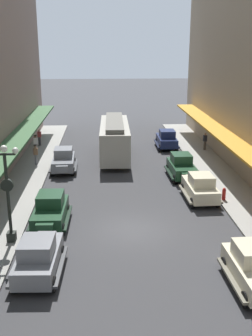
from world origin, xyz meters
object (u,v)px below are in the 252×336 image
lamp_post_with_clock (7,190)px  pedestrian_2 (205,141)px  pedestrian_1 (36,144)px  streetcar (115,137)px  fire_hydrant (224,194)px  parked_car_2 (200,187)px  parked_car_0 (182,166)px  parked_car_6 (167,139)px  pedestrian_4 (39,137)px  parked_car_3 (64,159)px  parked_car_5 (39,256)px  pedestrian_0 (36,154)px  parked_car_4 (50,210)px

lamp_post_with_clock → pedestrian_2: bearing=51.3°
pedestrian_1 → pedestrian_2: pedestrian_1 is taller
streetcar → pedestrian_1: 7.57m
fire_hydrant → parked_car_2: bearing=165.0°
fire_hydrant → parked_car_0: bearing=109.5°
streetcar → pedestrian_2: bearing=11.6°
parked_car_6 → pedestrian_4: size_ratio=2.60×
streetcar → pedestrian_2: 8.98m
parked_car_6 → fire_hydrant: bearing=-83.8°
parked_car_2 → lamp_post_with_clock: lamp_post_with_clock is taller
pedestrian_2 → fire_hydrant: bearing=-98.2°
parked_car_3 → parked_car_5: (0.29, -15.89, 0.00)m
parked_car_3 → streetcar: size_ratio=0.45×
pedestrian_4 → parked_car_5: bearing=-81.9°
parked_car_3 → pedestrian_1: parked_car_3 is taller
parked_car_3 → fire_hydrant: 13.48m
parked_car_6 → pedestrian_2: (3.48, -1.52, 0.05)m
parked_car_5 → lamp_post_with_clock: 4.19m
parked_car_0 → pedestrian_0: (-11.77, 3.77, 0.07)m
parked_car_3 → parked_car_4: (0.18, -10.53, 0.00)m
streetcar → pedestrian_1: streetcar is taller
parked_car_5 → lamp_post_with_clock: lamp_post_with_clock is taller
parked_car_0 → fire_hydrant: size_ratio=5.24×
parked_car_0 → pedestrian_4: bearing=139.7°
streetcar → fire_hydrant: (6.87, -11.29, -1.34)m
parked_car_0 → pedestrian_2: (3.73, 7.86, 0.05)m
parked_car_2 → fire_hydrant: size_ratio=5.23×
parked_car_0 → parked_car_3: (-9.31, 2.33, 0.00)m
fire_hydrant → pedestrian_1: 19.18m
parked_car_4 → pedestrian_1: size_ratio=2.57×
streetcar → pedestrian_4: bearing=148.8°
parked_car_6 → pedestrian_2: 3.79m
parked_car_3 → parked_car_4: size_ratio=1.00×
lamp_post_with_clock → fire_hydrant: size_ratio=6.29×
parked_car_3 → parked_car_4: bearing=-89.0°
pedestrian_1 → pedestrian_4: size_ratio=1.02×
parked_car_4 → lamp_post_with_clock: 3.50m
streetcar → parked_car_6: bearing=32.1°
parked_car_6 → pedestrian_4: parked_car_6 is taller
parked_car_4 → lamp_post_with_clock: bearing=-128.6°
pedestrian_0 → pedestrian_2: (15.50, 4.08, -0.02)m
lamp_post_with_clock → pedestrian_2: lamp_post_with_clock is taller
parked_car_4 → pedestrian_0: bearing=102.4°
parked_car_3 → pedestrian_2: bearing=23.0°
parked_car_0 → pedestrian_4: 16.31m
parked_car_3 → fire_hydrant: size_ratio=5.24×
streetcar → parked_car_4: bearing=-106.1°
parked_car_3 → pedestrian_1: 6.13m
parked_car_3 → pedestrian_2: (13.04, 5.53, 0.05)m
parked_car_5 → fire_hydrant: bearing=37.5°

